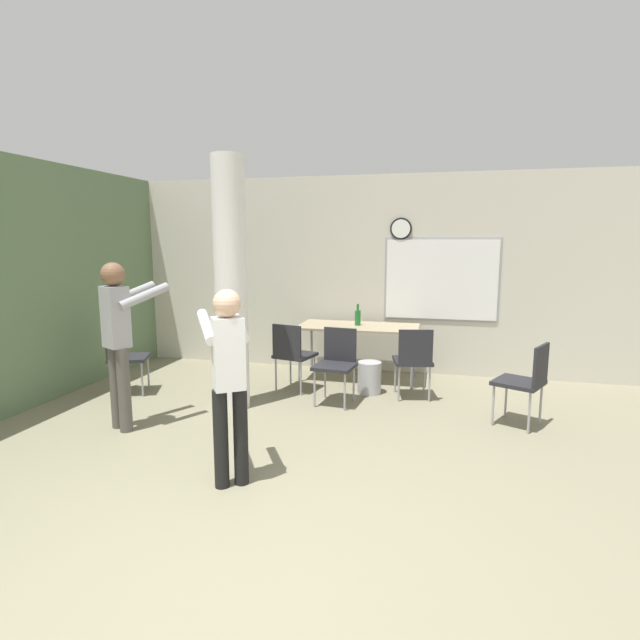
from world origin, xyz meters
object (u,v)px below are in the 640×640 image
object	(u,v)px
folding_table	(359,329)
chair_table_right	(414,357)
chair_mid_room	(526,378)
person_watching_back	(119,333)
bottle_on_table	(358,317)
person_playing_front	(228,372)
chair_table_front	(337,360)
chair_by_left_wall	(123,353)
chair_table_left	(292,352)

from	to	relation	value
folding_table	chair_table_right	distance (m)	1.08
chair_mid_room	person_watching_back	size ratio (longest dim) A/B	0.52
person_watching_back	folding_table	bearing A→B (deg)	49.80
folding_table	chair_table_right	bearing A→B (deg)	-42.57
bottle_on_table	chair_table_right	bearing A→B (deg)	-42.92
person_playing_front	chair_table_front	bearing A→B (deg)	79.52
chair_by_left_wall	chair_table_right	world-z (taller)	same
person_playing_front	folding_table	bearing A→B (deg)	81.42
chair_by_left_wall	person_watching_back	xyz separation A→B (m)	(0.72, -1.05, 0.48)
chair_table_left	bottle_on_table	bearing A→B (deg)	48.22
chair_table_right	chair_table_front	bearing A→B (deg)	-158.51
chair_mid_room	chair_by_left_wall	xyz separation A→B (m)	(-4.67, 0.04, 0.00)
chair_mid_room	bottle_on_table	bearing A→B (deg)	144.55
folding_table	person_playing_front	xyz separation A→B (m)	(-0.48, -3.21, 0.21)
chair_mid_room	chair_table_front	xyz separation A→B (m)	(-2.02, 0.31, 0.00)
person_watching_back	chair_mid_room	bearing A→B (deg)	14.33
chair_table_left	person_playing_front	size ratio (longest dim) A/B	0.57
chair_table_front	chair_table_right	bearing A→B (deg)	21.49
chair_table_left	chair_table_right	bearing A→B (deg)	1.49
bottle_on_table	person_watching_back	world-z (taller)	person_watching_back
chair_by_left_wall	chair_table_front	size ratio (longest dim) A/B	1.00
folding_table	chair_mid_room	world-z (taller)	chair_mid_room
chair_table_left	chair_table_front	xyz separation A→B (m)	(0.63, -0.30, 0.00)
chair_table_left	chair_by_left_wall	xyz separation A→B (m)	(-2.02, -0.57, 0.00)
bottle_on_table	chair_table_front	world-z (taller)	bottle_on_table
chair_table_front	person_playing_front	world-z (taller)	person_playing_front
bottle_on_table	chair_table_left	xyz separation A→B (m)	(-0.70, -0.78, -0.35)
chair_table_right	chair_by_left_wall	bearing A→B (deg)	-170.17
folding_table	chair_table_left	size ratio (longest dim) A/B	1.85
bottle_on_table	person_playing_front	distance (m)	3.26
chair_by_left_wall	person_watching_back	distance (m)	1.36
chair_mid_room	person_playing_front	xyz separation A→B (m)	(-2.42, -1.84, 0.39)
chair_by_left_wall	chair_table_right	xyz separation A→B (m)	(3.51, 0.61, 0.00)
folding_table	bottle_on_table	xyz separation A→B (m)	(-0.02, 0.02, 0.16)
chair_table_left	person_playing_front	xyz separation A→B (m)	(0.23, -2.45, 0.39)
chair_table_front	person_watching_back	bearing A→B (deg)	-145.57
bottle_on_table	person_playing_front	world-z (taller)	person_playing_front
chair_table_right	chair_table_front	world-z (taller)	same
folding_table	chair_table_front	world-z (taller)	chair_table_front
bottle_on_table	chair_mid_room	distance (m)	2.42
bottle_on_table	chair_table_left	bearing A→B (deg)	-131.78
bottle_on_table	chair_by_left_wall	distance (m)	3.05
chair_by_left_wall	folding_table	bearing A→B (deg)	25.88
chair_mid_room	person_watching_back	distance (m)	4.10
folding_table	chair_mid_room	distance (m)	2.38
folding_table	bottle_on_table	distance (m)	0.16
person_playing_front	chair_table_left	bearing A→B (deg)	95.38
chair_table_left	chair_by_left_wall	distance (m)	2.10
chair_mid_room	chair_by_left_wall	size ratio (longest dim) A/B	1.00
chair_mid_room	chair_by_left_wall	distance (m)	4.67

